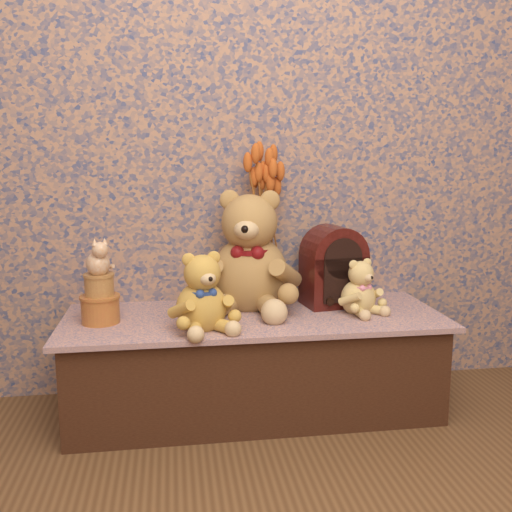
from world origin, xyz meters
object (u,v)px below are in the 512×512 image
at_px(teddy_small, 359,284).
at_px(ceramic_vase, 262,278).
at_px(cathedral_radio, 333,266).
at_px(biscuit_tin_lower, 100,309).
at_px(teddy_large, 250,245).
at_px(cat_figurine, 98,256).
at_px(teddy_medium, 201,288).

bearing_deg(teddy_small, ceramic_vase, 126.67).
relative_size(cathedral_radio, biscuit_tin_lower, 2.38).
xyz_separation_m(teddy_large, cat_figurine, (-0.57, -0.13, -0.00)).
bearing_deg(cat_figurine, cathedral_radio, -15.17).
height_order(teddy_medium, cat_figurine, cat_figurine).
distance_m(biscuit_tin_lower, cat_figurine, 0.20).
distance_m(teddy_large, teddy_small, 0.45).
height_order(teddy_large, teddy_small, teddy_large).
bearing_deg(ceramic_vase, teddy_medium, -130.80).
bearing_deg(teddy_medium, cat_figurine, 142.93).
bearing_deg(ceramic_vase, teddy_small, -28.50).
distance_m(cathedral_radio, cat_figurine, 0.93).
height_order(teddy_small, ceramic_vase, teddy_small).
height_order(teddy_small, biscuit_tin_lower, teddy_small).
bearing_deg(teddy_medium, biscuit_tin_lower, 142.93).
distance_m(teddy_large, cat_figurine, 0.59).
xyz_separation_m(teddy_small, cat_figurine, (-0.98, 0.01, 0.14)).
bearing_deg(teddy_small, cat_figurine, 154.68).
height_order(cathedral_radio, cat_figurine, cathedral_radio).
distance_m(teddy_small, biscuit_tin_lower, 0.98).
distance_m(cathedral_radio, ceramic_vase, 0.30).
bearing_deg(biscuit_tin_lower, cat_figurine, 0.00).
relative_size(teddy_large, cathedral_radio, 1.55).
distance_m(teddy_medium, biscuit_tin_lower, 0.40).
bearing_deg(teddy_large, cathedral_radio, 12.83).
relative_size(teddy_small, ceramic_vase, 1.06).
bearing_deg(biscuit_tin_lower, teddy_large, 12.96).
bearing_deg(biscuit_tin_lower, teddy_small, -0.49).
relative_size(biscuit_tin_lower, cat_figurine, 0.99).
relative_size(teddy_medium, biscuit_tin_lower, 2.17).
xyz_separation_m(teddy_small, ceramic_vase, (-0.35, 0.19, -0.01)).
relative_size(teddy_medium, cat_figurine, 2.15).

